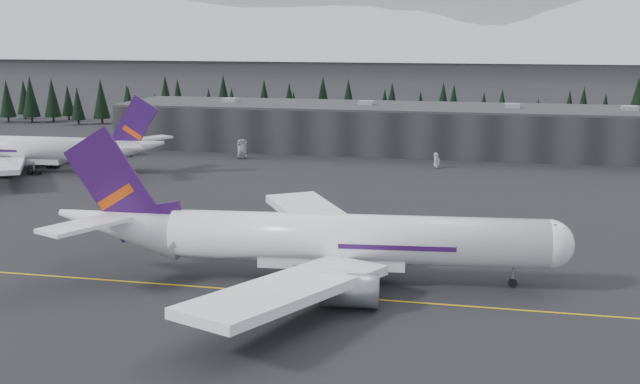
% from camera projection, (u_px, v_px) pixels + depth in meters
% --- Properties ---
extents(ground, '(1400.00, 1400.00, 0.00)m').
position_uv_depth(ground, '(287.00, 288.00, 105.98)').
color(ground, black).
rests_on(ground, ground).
extents(taxiline, '(400.00, 0.40, 0.02)m').
position_uv_depth(taxiline, '(283.00, 293.00, 104.06)').
color(taxiline, gold).
rests_on(taxiline, ground).
extents(terminal, '(160.00, 30.00, 12.60)m').
position_uv_depth(terminal, '(401.00, 128.00, 224.25)').
color(terminal, black).
rests_on(terminal, ground).
extents(treeline, '(360.00, 20.00, 15.00)m').
position_uv_depth(treeline, '(415.00, 111.00, 259.40)').
color(treeline, black).
rests_on(treeline, ground).
extents(mountain_ridge, '(4400.00, 900.00, 420.00)m').
position_uv_depth(mountain_ridge, '(480.00, 54.00, 1062.33)').
color(mountain_ridge, white).
rests_on(mountain_ridge, ground).
extents(jet_main, '(70.57, 64.87, 20.77)m').
position_uv_depth(jet_main, '(311.00, 238.00, 108.30)').
color(jet_main, white).
rests_on(jet_main, ground).
extents(jet_parked, '(63.73, 58.75, 18.73)m').
position_uv_depth(jet_parked, '(37.00, 149.00, 191.36)').
color(jet_parked, silver).
rests_on(jet_parked, ground).
extents(gse_vehicle_a, '(4.50, 5.72, 1.44)m').
position_uv_depth(gse_vehicle_a, '(242.00, 156.00, 210.61)').
color(gse_vehicle_a, silver).
rests_on(gse_vehicle_a, ground).
extents(gse_vehicle_b, '(4.14, 3.07, 1.31)m').
position_uv_depth(gse_vehicle_b, '(437.00, 165.00, 196.73)').
color(gse_vehicle_b, white).
rests_on(gse_vehicle_b, ground).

